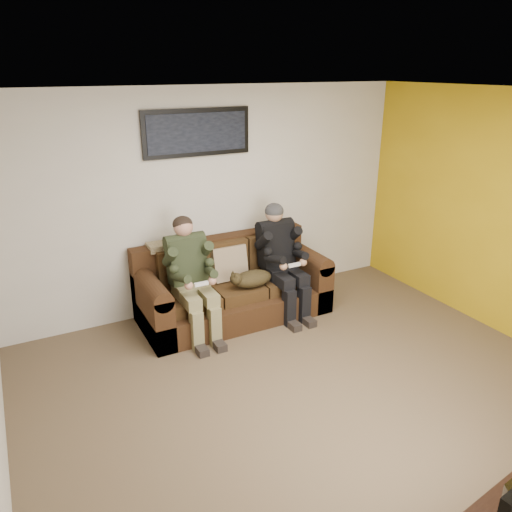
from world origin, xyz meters
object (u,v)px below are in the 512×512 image
sofa (231,288)px  framed_poster (197,132)px  person_right (281,254)px  person_left (191,271)px  cat (251,279)px

sofa → framed_poster: bearing=117.3°
person_right → person_left: bearing=-180.0°
sofa → person_left: size_ratio=1.69×
framed_poster → sofa: bearing=-62.7°
person_right → framed_poster: (-0.76, 0.57, 1.37)m
person_left → person_right: (1.12, 0.00, 0.00)m
person_left → person_right: 1.12m
person_left → cat: size_ratio=1.96×
person_left → cat: person_left is taller
person_right → framed_poster: framed_poster is taller
person_left → framed_poster: bearing=57.7°
person_left → framed_poster: size_ratio=1.03×
sofa → person_left: 0.71m
person_right → cat: 0.49m
sofa → cat: size_ratio=3.31×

